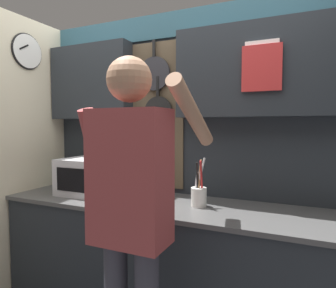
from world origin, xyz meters
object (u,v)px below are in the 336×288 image
microwave (93,176)px  knife_block (136,186)px  person (131,203)px  utensil_crock (199,194)px

microwave → knife_block: (0.39, 0.00, -0.05)m
microwave → person: (0.75, -0.65, 0.02)m
microwave → person: person is taller
microwave → knife_block: microwave is taller
knife_block → person: (0.36, -0.65, 0.07)m
knife_block → utensil_crock: bearing=0.1°
knife_block → person: 0.75m
knife_block → person: person is taller
microwave → utensil_crock: size_ratio=1.47×
microwave → utensil_crock: bearing=0.1°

